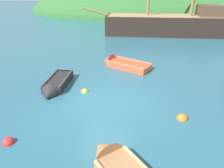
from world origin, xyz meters
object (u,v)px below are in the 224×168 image
at_px(rowboat_outer_right, 122,64).
at_px(buoy_yellow, 85,92).
at_px(buoy_red, 9,143).
at_px(buoy_orange, 182,119).
at_px(sailing_ship, 171,27).
at_px(rowboat_portside, 56,86).

distance_m(rowboat_outer_right, buoy_yellow, 4.30).
bearing_deg(buoy_red, buoy_orange, 29.91).
xyz_separation_m(sailing_ship, buoy_yellow, (-3.50, -15.91, -0.81)).
relative_size(rowboat_outer_right, buoy_orange, 8.44).
bearing_deg(rowboat_portside, buoy_yellow, 80.72).
bearing_deg(sailing_ship, buoy_red, 65.96).
relative_size(sailing_ship, buoy_red, 39.89).
distance_m(rowboat_portside, rowboat_outer_right, 4.96).
relative_size(rowboat_portside, rowboat_outer_right, 0.85).
relative_size(rowboat_portside, buoy_yellow, 9.26).
distance_m(sailing_ship, buoy_red, 20.77).
height_order(sailing_ship, rowboat_outer_right, sailing_ship).
bearing_deg(rowboat_outer_right, buoy_orange, 145.28).
bearing_deg(buoy_red, rowboat_outer_right, 77.74).
bearing_deg(rowboat_outer_right, buoy_red, 95.27).
distance_m(buoy_red, buoy_yellow, 4.47).
bearing_deg(buoy_yellow, buoy_red, -102.52).
xyz_separation_m(buoy_red, buoy_orange, (5.88, 3.38, 0.00)).
bearing_deg(buoy_red, rowboat_portside, 99.04).
bearing_deg(rowboat_portside, rowboat_outer_right, 137.88).
distance_m(rowboat_portside, buoy_red, 4.36).
relative_size(rowboat_outer_right, buoy_yellow, 10.85).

